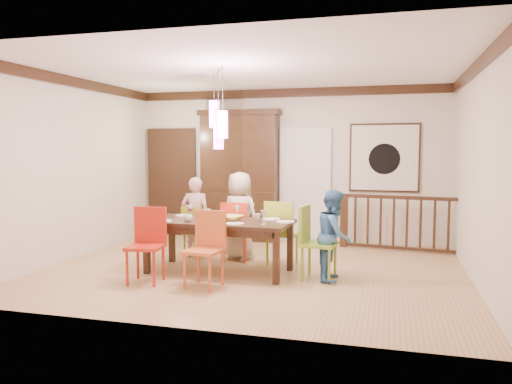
% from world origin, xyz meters
% --- Properties ---
extents(floor, '(6.00, 6.00, 0.00)m').
position_xyz_m(floor, '(0.00, 0.00, 0.00)').
color(floor, '#A88651').
rests_on(floor, ground).
extents(ceiling, '(6.00, 6.00, 0.00)m').
position_xyz_m(ceiling, '(0.00, 0.00, 2.90)').
color(ceiling, white).
rests_on(ceiling, wall_back).
extents(wall_back, '(6.00, 0.00, 6.00)m').
position_xyz_m(wall_back, '(0.00, 2.50, 1.45)').
color(wall_back, beige).
rests_on(wall_back, floor).
extents(wall_left, '(0.00, 5.00, 5.00)m').
position_xyz_m(wall_left, '(-3.00, 0.00, 1.45)').
color(wall_left, beige).
rests_on(wall_left, floor).
extents(wall_right, '(0.00, 5.00, 5.00)m').
position_xyz_m(wall_right, '(3.00, 0.00, 1.45)').
color(wall_right, beige).
rests_on(wall_right, floor).
extents(crown_molding, '(6.00, 5.00, 0.16)m').
position_xyz_m(crown_molding, '(0.00, 0.00, 2.82)').
color(crown_molding, black).
rests_on(crown_molding, wall_back).
extents(panel_door, '(1.04, 0.07, 2.24)m').
position_xyz_m(panel_door, '(-2.40, 2.45, 1.05)').
color(panel_door, black).
rests_on(panel_door, wall_back).
extents(white_doorway, '(0.97, 0.05, 2.22)m').
position_xyz_m(white_doorway, '(0.35, 2.46, 1.05)').
color(white_doorway, silver).
rests_on(white_doorway, wall_back).
extents(painting, '(1.25, 0.06, 1.25)m').
position_xyz_m(painting, '(1.80, 2.46, 1.60)').
color(painting, black).
rests_on(painting, wall_back).
extents(pendant_cluster, '(0.27, 0.21, 1.14)m').
position_xyz_m(pendant_cluster, '(-0.43, -0.28, 2.11)').
color(pendant_cluster, '#FF4CAF').
rests_on(pendant_cluster, ceiling).
extents(dining_table, '(2.09, 1.01, 0.75)m').
position_xyz_m(dining_table, '(-0.43, -0.28, 0.66)').
color(dining_table, black).
rests_on(dining_table, floor).
extents(chair_far_left, '(0.42, 0.42, 0.84)m').
position_xyz_m(chair_far_left, '(-1.09, 0.55, 0.48)').
color(chair_far_left, '#8EA622').
rests_on(chair_far_left, floor).
extents(chair_far_mid, '(0.46, 0.46, 0.94)m').
position_xyz_m(chair_far_mid, '(-0.42, 0.54, 0.54)').
color(chair_far_mid, red).
rests_on(chair_far_mid, floor).
extents(chair_far_right, '(0.48, 0.48, 0.99)m').
position_xyz_m(chair_far_right, '(0.35, 0.40, 0.56)').
color(chair_far_right, '#95B12A').
rests_on(chair_far_right, floor).
extents(chair_near_left, '(0.49, 0.49, 0.99)m').
position_xyz_m(chair_near_left, '(-1.17, -1.07, 0.57)').
color(chair_near_left, '#A91F10').
rests_on(chair_near_left, floor).
extents(chair_near_mid, '(0.49, 0.49, 0.97)m').
position_xyz_m(chair_near_mid, '(-0.36, -1.08, 0.55)').
color(chair_near_mid, '#BC5324').
rests_on(chair_near_mid, floor).
extents(chair_end_right, '(0.50, 0.50, 1.00)m').
position_xyz_m(chair_end_right, '(1.01, -0.30, 0.57)').
color(chair_end_right, '#83A529').
rests_on(chair_end_right, floor).
extents(china_hutch, '(1.59, 0.46, 2.50)m').
position_xyz_m(china_hutch, '(-0.91, 2.30, 1.25)').
color(china_hutch, black).
rests_on(china_hutch, floor).
extents(balustrade, '(2.09, 0.35, 0.96)m').
position_xyz_m(balustrade, '(2.10, 1.95, 0.50)').
color(balustrade, black).
rests_on(balustrade, floor).
extents(person_far_left, '(0.51, 0.36, 1.31)m').
position_xyz_m(person_far_left, '(-1.14, 0.59, 0.66)').
color(person_far_left, beige).
rests_on(person_far_left, floor).
extents(person_far_mid, '(0.78, 0.62, 1.40)m').
position_xyz_m(person_far_mid, '(-0.40, 0.62, 0.70)').
color(person_far_mid, '#C2B493').
rests_on(person_far_mid, floor).
extents(person_end_right, '(0.47, 0.60, 1.22)m').
position_xyz_m(person_end_right, '(1.21, -0.28, 0.61)').
color(person_end_right, teal).
rests_on(person_end_right, floor).
extents(serving_bowl, '(0.40, 0.40, 0.08)m').
position_xyz_m(serving_bowl, '(-0.24, -0.32, 0.79)').
color(serving_bowl, gold).
rests_on(serving_bowl, dining_table).
extents(small_bowl, '(0.25, 0.25, 0.06)m').
position_xyz_m(small_bowl, '(-0.63, -0.29, 0.78)').
color(small_bowl, white).
rests_on(small_bowl, dining_table).
extents(cup_left, '(0.15, 0.15, 0.10)m').
position_xyz_m(cup_left, '(-0.81, -0.50, 0.80)').
color(cup_left, silver).
rests_on(cup_left, dining_table).
extents(cup_right, '(0.11, 0.11, 0.08)m').
position_xyz_m(cup_right, '(0.08, -0.06, 0.79)').
color(cup_right, silver).
rests_on(cup_right, dining_table).
extents(plate_far_left, '(0.26, 0.26, 0.01)m').
position_xyz_m(plate_far_left, '(-1.10, 0.02, 0.76)').
color(plate_far_left, white).
rests_on(plate_far_left, dining_table).
extents(plate_far_mid, '(0.26, 0.26, 0.01)m').
position_xyz_m(plate_far_mid, '(-0.44, 0.06, 0.76)').
color(plate_far_mid, white).
rests_on(plate_far_mid, dining_table).
extents(plate_far_right, '(0.26, 0.26, 0.01)m').
position_xyz_m(plate_far_right, '(0.27, -0.02, 0.76)').
color(plate_far_right, white).
rests_on(plate_far_right, dining_table).
extents(plate_near_left, '(0.26, 0.26, 0.01)m').
position_xyz_m(plate_near_left, '(-1.16, -0.58, 0.76)').
color(plate_near_left, white).
rests_on(plate_near_left, dining_table).
extents(plate_near_mid, '(0.26, 0.26, 0.01)m').
position_xyz_m(plate_near_mid, '(-0.10, -0.57, 0.76)').
color(plate_near_mid, white).
rests_on(plate_near_mid, dining_table).
extents(plate_end_right, '(0.26, 0.26, 0.01)m').
position_xyz_m(plate_end_right, '(0.53, -0.22, 0.76)').
color(plate_end_right, white).
rests_on(plate_end_right, dining_table).
extents(wine_glass_a, '(0.08, 0.08, 0.19)m').
position_xyz_m(wine_glass_a, '(-0.90, -0.18, 0.84)').
color(wine_glass_a, '#590C19').
rests_on(wine_glass_a, dining_table).
extents(wine_glass_b, '(0.08, 0.08, 0.19)m').
position_xyz_m(wine_glass_b, '(-0.21, -0.08, 0.84)').
color(wine_glass_b, silver).
rests_on(wine_glass_b, dining_table).
extents(wine_glass_c, '(0.08, 0.08, 0.19)m').
position_xyz_m(wine_glass_c, '(-0.49, -0.54, 0.84)').
color(wine_glass_c, '#590C19').
rests_on(wine_glass_c, dining_table).
extents(wine_glass_d, '(0.08, 0.08, 0.19)m').
position_xyz_m(wine_glass_d, '(0.28, -0.48, 0.84)').
color(wine_glass_d, silver).
rests_on(wine_glass_d, dining_table).
extents(napkin, '(0.18, 0.14, 0.01)m').
position_xyz_m(napkin, '(-0.53, -0.58, 0.76)').
color(napkin, '#D83359').
rests_on(napkin, dining_table).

